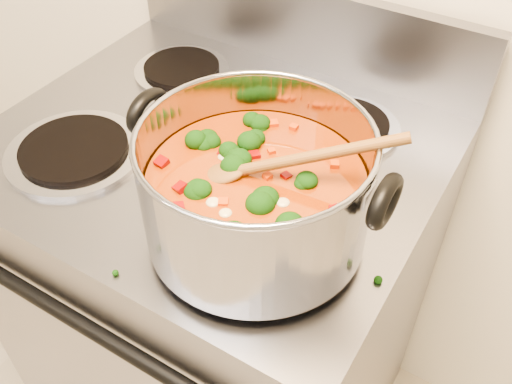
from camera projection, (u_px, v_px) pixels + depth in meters
The scene contains 4 objects.
electric_range at pixel (225, 300), 1.28m from camera, with size 0.75×0.67×1.08m.
stockpot at pixel (256, 191), 0.74m from camera, with size 0.36×0.30×0.18m.
wooden_spoon at pixel (266, 165), 0.71m from camera, with size 0.25×0.13×0.11m.
cooktop_crumbs at pixel (233, 267), 0.76m from camera, with size 0.40×0.11×0.01m.
Camera 1 is at (0.53, 0.55, 1.52)m, focal length 40.00 mm.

